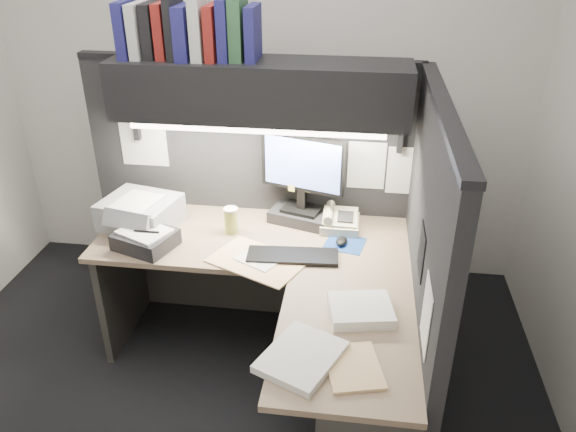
% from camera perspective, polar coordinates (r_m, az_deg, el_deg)
% --- Properties ---
extents(floor, '(3.50, 3.50, 0.00)m').
position_cam_1_polar(floor, '(3.14, -7.17, -18.84)').
color(floor, black).
rests_on(floor, ground).
extents(wall_back, '(3.50, 0.04, 2.70)m').
position_cam_1_polar(wall_back, '(3.74, -2.67, 13.53)').
color(wall_back, silver).
rests_on(wall_back, floor).
extents(partition_back, '(1.90, 0.06, 1.60)m').
position_cam_1_polar(partition_back, '(3.40, -3.65, 2.06)').
color(partition_back, black).
rests_on(partition_back, floor).
extents(partition_right, '(0.06, 1.50, 1.60)m').
position_cam_1_polar(partition_right, '(2.71, 13.41, -6.09)').
color(partition_right, black).
rests_on(partition_right, floor).
extents(desk, '(1.70, 1.53, 0.73)m').
position_cam_1_polar(desk, '(2.77, 1.07, -13.61)').
color(desk, '#90795C').
rests_on(desk, floor).
extents(overhead_shelf, '(1.55, 0.34, 0.30)m').
position_cam_1_polar(overhead_shelf, '(2.97, -2.90, 12.67)').
color(overhead_shelf, black).
rests_on(overhead_shelf, partition_back).
extents(task_light_tube, '(1.32, 0.04, 0.04)m').
position_cam_1_polar(task_light_tube, '(2.88, -3.32, 8.67)').
color(task_light_tube, white).
rests_on(task_light_tube, overhead_shelf).
extents(monitor, '(0.47, 0.31, 0.52)m').
position_cam_1_polar(monitor, '(3.16, 1.44, 2.79)').
color(monitor, black).
rests_on(monitor, desk).
extents(keyboard, '(0.48, 0.19, 0.02)m').
position_cam_1_polar(keyboard, '(2.90, 0.47, -4.09)').
color(keyboard, black).
rests_on(keyboard, desk).
extents(mousepad, '(0.24, 0.22, 0.00)m').
position_cam_1_polar(mousepad, '(3.04, 5.78, -2.81)').
color(mousepad, navy).
rests_on(mousepad, desk).
extents(mouse, '(0.07, 0.10, 0.03)m').
position_cam_1_polar(mouse, '(3.02, 5.46, -2.56)').
color(mouse, black).
rests_on(mouse, mousepad).
extents(telephone, '(0.22, 0.22, 0.09)m').
position_cam_1_polar(telephone, '(3.17, 5.32, -0.55)').
color(telephone, beige).
rests_on(telephone, desk).
extents(coffee_cup, '(0.08, 0.08, 0.14)m').
position_cam_1_polar(coffee_cup, '(3.12, -5.80, -0.54)').
color(coffee_cup, '#C9BF50').
rests_on(coffee_cup, desk).
extents(printer, '(0.46, 0.41, 0.16)m').
position_cam_1_polar(printer, '(3.29, -14.74, 0.38)').
color(printer, '#9C9FA2').
rests_on(printer, desk).
extents(notebook_stack, '(0.35, 0.32, 0.09)m').
position_cam_1_polar(notebook_stack, '(3.08, -14.26, -2.33)').
color(notebook_stack, black).
rests_on(notebook_stack, desk).
extents(open_folder, '(0.55, 0.47, 0.01)m').
position_cam_1_polar(open_folder, '(2.88, -3.12, -4.57)').
color(open_folder, '#DEB57D').
rests_on(open_folder, desk).
extents(paper_stack_a, '(0.31, 0.28, 0.05)m').
position_cam_1_polar(paper_stack_a, '(2.53, 7.40, -9.46)').
color(paper_stack_a, white).
rests_on(paper_stack_a, desk).
extents(paper_stack_b, '(0.38, 0.41, 0.03)m').
position_cam_1_polar(paper_stack_b, '(2.29, 1.36, -14.11)').
color(paper_stack_b, white).
rests_on(paper_stack_b, desk).
extents(manila_stack, '(0.26, 0.31, 0.02)m').
position_cam_1_polar(manila_stack, '(2.28, 6.65, -15.00)').
color(manila_stack, '#DEB57D').
rests_on(manila_stack, desk).
extents(binder_row, '(0.70, 0.26, 0.31)m').
position_cam_1_polar(binder_row, '(2.99, -9.98, 18.12)').
color(binder_row, navy).
rests_on(binder_row, overhead_shelf).
extents(pinned_papers, '(1.76, 1.31, 0.51)m').
position_cam_1_polar(pinned_papers, '(2.90, 2.41, 2.95)').
color(pinned_papers, white).
rests_on(pinned_papers, partition_back).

